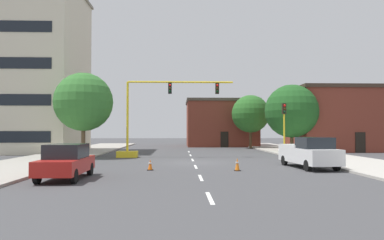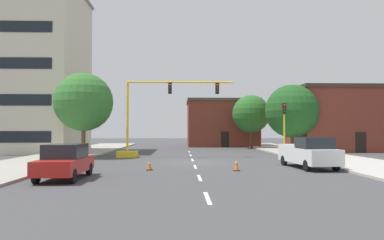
# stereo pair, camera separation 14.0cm
# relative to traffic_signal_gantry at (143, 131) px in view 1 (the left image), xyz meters

# --- Properties ---
(ground_plane) EXTENTS (160.00, 160.00, 0.00)m
(ground_plane) POSITION_rel_traffic_signal_gantry_xyz_m (4.31, -5.54, -2.32)
(ground_plane) COLOR #424244
(sidewalk_left) EXTENTS (6.00, 56.00, 0.14)m
(sidewalk_left) POSITION_rel_traffic_signal_gantry_xyz_m (-7.30, 2.46, -2.25)
(sidewalk_left) COLOR #9E998E
(sidewalk_left) RESTS_ON ground_plane
(sidewalk_right) EXTENTS (6.00, 56.00, 0.14)m
(sidewalk_right) POSITION_rel_traffic_signal_gantry_xyz_m (15.91, 2.46, -2.25)
(sidewalk_right) COLOR #B2ADA3
(sidewalk_right) RESTS_ON ground_plane
(lane_stripe_seg_0) EXTENTS (0.16, 2.40, 0.01)m
(lane_stripe_seg_0) POSITION_rel_traffic_signal_gantry_xyz_m (4.31, -19.54, -2.32)
(lane_stripe_seg_0) COLOR silver
(lane_stripe_seg_0) RESTS_ON ground_plane
(lane_stripe_seg_1) EXTENTS (0.16, 2.40, 0.01)m
(lane_stripe_seg_1) POSITION_rel_traffic_signal_gantry_xyz_m (4.31, -14.04, -2.32)
(lane_stripe_seg_1) COLOR silver
(lane_stripe_seg_1) RESTS_ON ground_plane
(lane_stripe_seg_2) EXTENTS (0.16, 2.40, 0.01)m
(lane_stripe_seg_2) POSITION_rel_traffic_signal_gantry_xyz_m (4.31, -8.54, -2.32)
(lane_stripe_seg_2) COLOR silver
(lane_stripe_seg_2) RESTS_ON ground_plane
(lane_stripe_seg_3) EXTENTS (0.16, 2.40, 0.01)m
(lane_stripe_seg_3) POSITION_rel_traffic_signal_gantry_xyz_m (4.31, -3.04, -2.32)
(lane_stripe_seg_3) COLOR silver
(lane_stripe_seg_3) RESTS_ON ground_plane
(lane_stripe_seg_4) EXTENTS (0.16, 2.40, 0.01)m
(lane_stripe_seg_4) POSITION_rel_traffic_signal_gantry_xyz_m (4.31, 2.46, -2.32)
(lane_stripe_seg_4) COLOR silver
(lane_stripe_seg_4) RESTS_ON ground_plane
(lane_stripe_seg_5) EXTENTS (0.16, 2.40, 0.01)m
(lane_stripe_seg_5) POSITION_rel_traffic_signal_gantry_xyz_m (4.31, 7.96, -2.32)
(lane_stripe_seg_5) COLOR silver
(lane_stripe_seg_5) RESTS_ON ground_plane
(building_tall_left) EXTENTS (13.35, 11.28, 18.07)m
(building_tall_left) POSITION_rel_traffic_signal_gantry_xyz_m (-14.39, 8.15, 6.72)
(building_tall_left) COLOR beige
(building_tall_left) RESTS_ON ground_plane
(building_brick_center) EXTENTS (10.48, 9.91, 6.95)m
(building_brick_center) POSITION_rel_traffic_signal_gantry_xyz_m (9.55, 22.79, 1.16)
(building_brick_center) COLOR brown
(building_brick_center) RESTS_ON ground_plane
(building_row_right) EXTENTS (11.83, 8.46, 7.40)m
(building_row_right) POSITION_rel_traffic_signal_gantry_xyz_m (22.47, 9.46, 1.39)
(building_row_right) COLOR brown
(building_row_right) RESTS_ON ground_plane
(traffic_signal_gantry) EXTENTS (10.37, 1.20, 6.83)m
(traffic_signal_gantry) POSITION_rel_traffic_signal_gantry_xyz_m (0.00, 0.00, 0.00)
(traffic_signal_gantry) COLOR yellow
(traffic_signal_gantry) RESTS_ON ground_plane
(traffic_light_pole_right) EXTENTS (0.32, 0.47, 4.80)m
(traffic_light_pole_right) POSITION_rel_traffic_signal_gantry_xyz_m (12.52, -0.74, 1.21)
(traffic_light_pole_right) COLOR yellow
(traffic_light_pole_right) RESTS_ON ground_plane
(tree_left_near) EXTENTS (5.17, 5.17, 7.51)m
(tree_left_near) POSITION_rel_traffic_signal_gantry_xyz_m (-5.26, -0.17, 2.59)
(tree_left_near) COLOR brown
(tree_left_near) RESTS_ON ground_plane
(tree_right_far) EXTENTS (4.98, 4.98, 7.07)m
(tree_right_far) POSITION_rel_traffic_signal_gantry_xyz_m (12.67, 15.17, 2.24)
(tree_right_far) COLOR #4C3823
(tree_right_far) RESTS_ON ground_plane
(tree_right_mid) EXTENTS (5.73, 5.73, 7.34)m
(tree_right_mid) POSITION_rel_traffic_signal_gantry_xyz_m (15.35, 6.14, 2.15)
(tree_right_mid) COLOR #4C3823
(tree_right_mid) RESTS_ON ground_plane
(pickup_truck_white) EXTENTS (2.45, 5.55, 1.99)m
(pickup_truck_white) POSITION_rel_traffic_signal_gantry_xyz_m (11.53, -9.56, -1.35)
(pickup_truck_white) COLOR white
(pickup_truck_white) RESTS_ON ground_plane
(sedan_red_near_left) EXTENTS (1.89, 4.51, 1.74)m
(sedan_red_near_left) POSITION_rel_traffic_signal_gantry_xyz_m (-2.41, -14.29, -1.43)
(sedan_red_near_left) COLOR #B21E19
(sedan_red_near_left) RESTS_ON ground_plane
(traffic_cone_roadside_a) EXTENTS (0.36, 0.36, 0.68)m
(traffic_cone_roadside_a) POSITION_rel_traffic_signal_gantry_xyz_m (1.45, -10.46, -1.99)
(traffic_cone_roadside_a) COLOR black
(traffic_cone_roadside_a) RESTS_ON ground_plane
(traffic_cone_roadside_b) EXTENTS (0.36, 0.36, 0.79)m
(traffic_cone_roadside_b) POSITION_rel_traffic_signal_gantry_xyz_m (6.68, -10.96, -1.93)
(traffic_cone_roadside_b) COLOR black
(traffic_cone_roadside_b) RESTS_ON ground_plane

